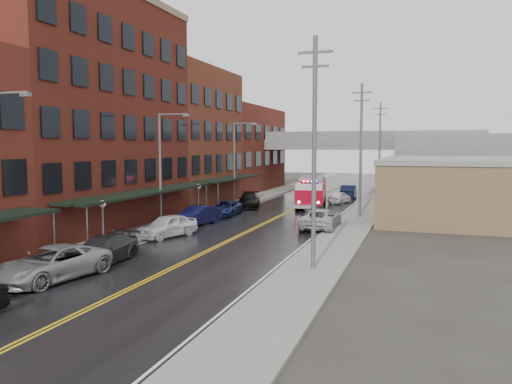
% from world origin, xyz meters
% --- Properties ---
extents(road, '(11.00, 160.00, 0.02)m').
position_xyz_m(road, '(0.00, 30.00, 0.01)').
color(road, black).
rests_on(road, ground).
extents(sidewalk_left, '(3.00, 160.00, 0.15)m').
position_xyz_m(sidewalk_left, '(-7.30, 30.00, 0.07)').
color(sidewalk_left, slate).
rests_on(sidewalk_left, ground).
extents(sidewalk_right, '(3.00, 160.00, 0.15)m').
position_xyz_m(sidewalk_right, '(7.30, 30.00, 0.07)').
color(sidewalk_right, slate).
rests_on(sidewalk_right, ground).
extents(curb_left, '(0.30, 160.00, 0.15)m').
position_xyz_m(curb_left, '(-5.65, 30.00, 0.07)').
color(curb_left, gray).
rests_on(curb_left, ground).
extents(curb_right, '(0.30, 160.00, 0.15)m').
position_xyz_m(curb_right, '(5.65, 30.00, 0.07)').
color(curb_right, gray).
rests_on(curb_right, ground).
extents(brick_building_b, '(9.00, 20.00, 18.00)m').
position_xyz_m(brick_building_b, '(-13.30, 23.00, 9.00)').
color(brick_building_b, '#582017').
rests_on(brick_building_b, ground).
extents(brick_building_c, '(9.00, 15.00, 15.00)m').
position_xyz_m(brick_building_c, '(-13.30, 40.50, 7.50)').
color(brick_building_c, brown).
rests_on(brick_building_c, ground).
extents(brick_building_far, '(9.00, 20.00, 12.00)m').
position_xyz_m(brick_building_far, '(-13.30, 58.00, 6.00)').
color(brick_building_far, maroon).
rests_on(brick_building_far, ground).
extents(tan_building, '(14.00, 22.00, 5.00)m').
position_xyz_m(tan_building, '(16.00, 40.00, 2.50)').
color(tan_building, olive).
rests_on(tan_building, ground).
extents(right_far_block, '(18.00, 30.00, 8.00)m').
position_xyz_m(right_far_block, '(18.00, 70.00, 4.00)').
color(right_far_block, slate).
rests_on(right_far_block, ground).
extents(awning_1, '(2.60, 18.00, 3.09)m').
position_xyz_m(awning_1, '(-7.49, 23.00, 2.99)').
color(awning_1, black).
rests_on(awning_1, ground).
extents(awning_2, '(2.60, 13.00, 3.09)m').
position_xyz_m(awning_2, '(-7.49, 40.50, 2.99)').
color(awning_2, black).
rests_on(awning_2, ground).
extents(globe_lamp_1, '(0.44, 0.44, 3.12)m').
position_xyz_m(globe_lamp_1, '(-6.40, 16.00, 2.31)').
color(globe_lamp_1, '#59595B').
rests_on(globe_lamp_1, ground).
extents(globe_lamp_2, '(0.44, 0.44, 3.12)m').
position_xyz_m(globe_lamp_2, '(-6.40, 30.00, 2.31)').
color(globe_lamp_2, '#59595B').
rests_on(globe_lamp_2, ground).
extents(street_lamp_1, '(2.64, 0.22, 9.00)m').
position_xyz_m(street_lamp_1, '(-6.55, 24.00, 5.19)').
color(street_lamp_1, '#59595B').
rests_on(street_lamp_1, ground).
extents(street_lamp_2, '(2.64, 0.22, 9.00)m').
position_xyz_m(street_lamp_2, '(-6.55, 40.00, 5.19)').
color(street_lamp_2, '#59595B').
rests_on(street_lamp_2, ground).
extents(utility_pole_0, '(1.80, 0.24, 12.00)m').
position_xyz_m(utility_pole_0, '(7.20, 15.00, 6.31)').
color(utility_pole_0, '#59595B').
rests_on(utility_pole_0, ground).
extents(utility_pole_1, '(1.80, 0.24, 12.00)m').
position_xyz_m(utility_pole_1, '(7.20, 35.00, 6.31)').
color(utility_pole_1, '#59595B').
rests_on(utility_pole_1, ground).
extents(utility_pole_2, '(1.80, 0.24, 12.00)m').
position_xyz_m(utility_pole_2, '(7.20, 55.00, 6.31)').
color(utility_pole_2, '#59595B').
rests_on(utility_pole_2, ground).
extents(overpass, '(40.00, 10.00, 7.50)m').
position_xyz_m(overpass, '(0.00, 62.00, 5.99)').
color(overpass, slate).
rests_on(overpass, ground).
extents(fire_truck, '(4.55, 9.10, 3.21)m').
position_xyz_m(fire_truck, '(1.37, 41.41, 1.74)').
color(fire_truck, '#A3071D').
rests_on(fire_truck, ground).
extents(parked_car_left_2, '(3.63, 6.27, 1.64)m').
position_xyz_m(parked_car_left_2, '(-4.42, 9.16, 0.82)').
color(parked_car_left_2, gray).
rests_on(parked_car_left_2, ground).
extents(parked_car_left_3, '(2.22, 5.27, 1.52)m').
position_xyz_m(parked_car_left_3, '(-4.22, 12.91, 0.76)').
color(parked_car_left_3, '#272729').
rests_on(parked_car_left_3, ground).
extents(parked_car_left_4, '(3.30, 5.11, 1.62)m').
position_xyz_m(parked_car_left_4, '(-4.71, 21.20, 0.81)').
color(parked_car_left_4, silver).
rests_on(parked_car_left_4, ground).
extents(parked_car_left_5, '(2.62, 5.05, 1.59)m').
position_xyz_m(parked_car_left_5, '(-5.00, 26.78, 0.79)').
color(parked_car_left_5, black).
rests_on(parked_car_left_5, ground).
extents(parked_car_left_6, '(2.59, 5.04, 1.36)m').
position_xyz_m(parked_car_left_6, '(-5.00, 32.91, 0.68)').
color(parked_car_left_6, '#131F4A').
rests_on(parked_car_left_6, ground).
extents(parked_car_left_7, '(3.51, 5.71, 1.55)m').
position_xyz_m(parked_car_left_7, '(-4.86, 39.20, 0.77)').
color(parked_car_left_7, black).
rests_on(parked_car_left_7, ground).
extents(parked_car_right_0, '(2.78, 5.81, 1.60)m').
position_xyz_m(parked_car_right_0, '(4.99, 28.20, 0.80)').
color(parked_car_right_0, '#AEB0B6').
rests_on(parked_car_right_0, ground).
extents(parked_car_right_1, '(2.22, 4.90, 1.39)m').
position_xyz_m(parked_car_right_1, '(4.22, 30.54, 0.70)').
color(parked_car_right_1, '#29292B').
rests_on(parked_car_right_1, ground).
extents(parked_car_right_2, '(2.41, 4.32, 1.39)m').
position_xyz_m(parked_car_right_2, '(3.60, 46.20, 0.69)').
color(parked_car_right_2, white).
rests_on(parked_car_right_2, ground).
extents(parked_car_right_3, '(2.08, 5.16, 1.67)m').
position_xyz_m(parked_car_right_3, '(3.78, 52.20, 0.83)').
color(parked_car_right_3, black).
rests_on(parked_car_right_3, ground).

